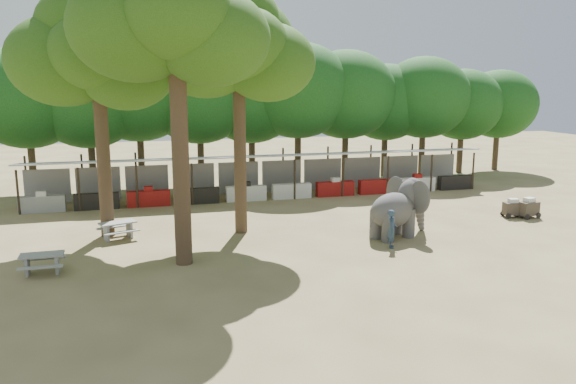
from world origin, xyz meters
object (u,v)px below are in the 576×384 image
object	(u,v)px
picnic_table_near	(42,261)
cart_back	(529,208)
elephant	(399,208)
yard_tree_back	(234,45)
picnic_table_far	(118,228)
cart_front	(513,208)
yard_tree_left	(94,52)
handler	(392,229)
yard_tree_center	(171,17)

from	to	relation	value
picnic_table_near	cart_back	world-z (taller)	cart_back
elephant	picnic_table_near	distance (m)	14.95
yard_tree_back	cart_back	size ratio (longest dim) A/B	9.57
picnic_table_near	cart_back	distance (m)	23.13
picnic_table_far	cart_front	distance (m)	19.75
yard_tree_left	cart_front	world-z (taller)	yard_tree_left
yard_tree_back	cart_front	bearing A→B (deg)	-4.06
handler	picnic_table_near	distance (m)	13.79
yard_tree_center	cart_back	world-z (taller)	yard_tree_center
elephant	picnic_table_far	world-z (taller)	elephant
yard_tree_left	elephant	xyz separation A→B (m)	(12.91, -3.80, -6.89)
yard_tree_center	yard_tree_back	distance (m)	5.04
yard_tree_left	yard_tree_back	distance (m)	6.09
yard_tree_center	picnic_table_far	xyz separation A→B (m)	(-2.41, 4.11, -8.70)
picnic_table_far	cart_back	distance (m)	20.46
yard_tree_center	cart_front	distance (m)	19.62
handler	cart_front	size ratio (longest dim) A/B	1.49
yard_tree_left	elephant	world-z (taller)	yard_tree_left
elephant	picnic_table_far	xyz separation A→B (m)	(-12.32, 2.91, -0.80)
elephant	picnic_table_near	bearing A→B (deg)	163.67
handler	picnic_table_far	bearing A→B (deg)	90.38
yard_tree_left	picnic_table_near	size ratio (longest dim) A/B	7.18
yard_tree_center	cart_back	size ratio (longest dim) A/B	10.14
picnic_table_near	yard_tree_left	bearing A→B (deg)	68.01
picnic_table_near	elephant	bearing A→B (deg)	4.14
picnic_table_near	yard_tree_center	bearing A→B (deg)	-0.16
cart_back	picnic_table_far	bearing A→B (deg)	166.76
yard_tree_back	picnic_table_far	size ratio (longest dim) A/B	5.89
yard_tree_back	picnic_table_far	xyz separation A→B (m)	(-5.41, 0.11, -8.03)
handler	picnic_table_far	size ratio (longest dim) A/B	0.85
yard_tree_left	cart_back	world-z (taller)	yard_tree_left
yard_tree_left	yard_tree_back	size ratio (longest dim) A/B	0.97
yard_tree_left	cart_front	size ratio (longest dim) A/B	10.00
cart_front	handler	bearing A→B (deg)	-148.78
cart_front	cart_back	distance (m)	0.77
yard_tree_back	cart_back	bearing A→B (deg)	-5.17
yard_tree_left	elephant	bearing A→B (deg)	-16.39
elephant	cart_back	distance (m)	8.26
elephant	handler	size ratio (longest dim) A/B	2.14
cart_back	handler	bearing A→B (deg)	-171.02
yard_tree_left	handler	bearing A→B (deg)	-24.41
yard_tree_back	elephant	distance (m)	10.39
yard_tree_center	cart_back	distance (m)	20.16
yard_tree_left	elephant	distance (m)	15.12
picnic_table_far	elephant	bearing A→B (deg)	-32.20
handler	picnic_table_near	size ratio (longest dim) A/B	1.07
yard_tree_left	yard_tree_center	distance (m)	5.92
yard_tree_left	picnic_table_far	xyz separation A→B (m)	(0.59, -0.89, -7.69)
yard_tree_left	yard_tree_center	size ratio (longest dim) A/B	0.92
picnic_table_far	handler	bearing A→B (deg)	-40.66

